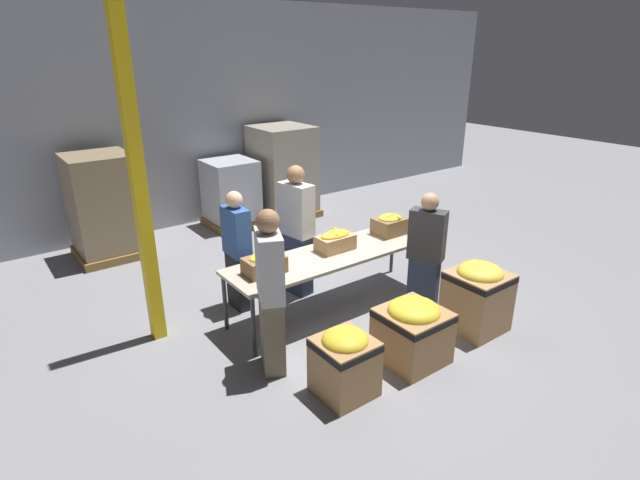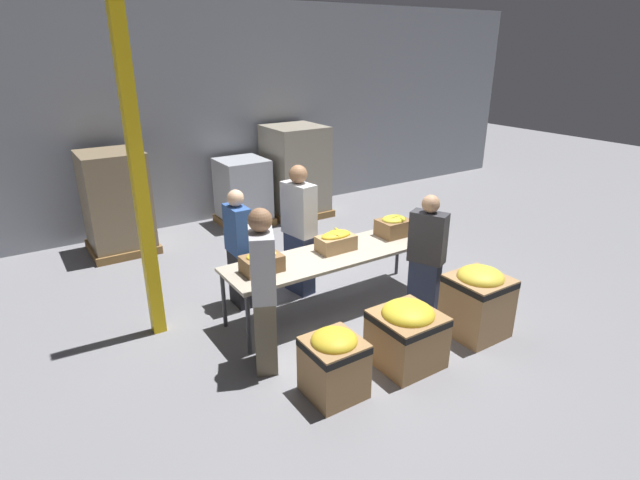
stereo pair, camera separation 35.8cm
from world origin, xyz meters
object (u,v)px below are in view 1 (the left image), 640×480
at_px(sorting_table, 334,256).
at_px(banana_box_0, 264,263).
at_px(donation_bin_1, 412,329).
at_px(pallet_stack_0, 283,172).
at_px(banana_box_1, 335,240).
at_px(volunteer_3, 237,252).
at_px(donation_bin_0, 345,361).
at_px(support_pillar, 137,170).
at_px(volunteer_1, 271,294).
at_px(volunteer_2, 297,232).
at_px(donation_bin_2, 477,295).
at_px(banana_box_2, 390,224).
at_px(pallet_stack_2, 231,194).
at_px(volunteer_0, 426,256).
at_px(pallet_stack_1, 104,207).

xyz_separation_m(sorting_table, banana_box_0, (-1.01, 0.01, 0.17)).
relative_size(donation_bin_1, pallet_stack_0, 0.41).
height_order(banana_box_1, volunteer_3, volunteer_3).
xyz_separation_m(donation_bin_0, donation_bin_1, (0.94, -0.00, 0.01)).
bearing_deg(volunteer_3, support_pillar, -87.03).
relative_size(donation_bin_1, support_pillar, 0.18).
xyz_separation_m(volunteer_1, pallet_stack_0, (2.88, 4.26, -0.01)).
bearing_deg(donation_bin_0, volunteer_1, 113.61).
distance_m(volunteer_2, donation_bin_1, 2.14).
bearing_deg(support_pillar, donation_bin_2, -33.95).
height_order(sorting_table, volunteer_3, volunteer_3).
xyz_separation_m(banana_box_2, pallet_stack_2, (-0.58, 3.62, -0.31)).
height_order(volunteer_0, support_pillar, support_pillar).
height_order(sorting_table, donation_bin_1, sorting_table).
height_order(banana_box_1, pallet_stack_1, pallet_stack_1).
bearing_deg(volunteer_0, sorting_table, 20.80).
relative_size(support_pillar, pallet_stack_1, 2.41).
bearing_deg(volunteer_1, sorting_table, -39.98).
xyz_separation_m(banana_box_2, pallet_stack_0, (0.53, 3.54, -0.04)).
xyz_separation_m(banana_box_1, banana_box_2, (0.96, 0.01, 0.01)).
distance_m(pallet_stack_0, pallet_stack_1, 3.41).
distance_m(donation_bin_0, pallet_stack_1, 5.06).
relative_size(volunteer_3, donation_bin_0, 2.25).
xyz_separation_m(volunteer_2, pallet_stack_1, (-1.72, 2.89, -0.07)).
bearing_deg(volunteer_2, support_pillar, -100.33).
xyz_separation_m(banana_box_0, pallet_stack_2, (1.46, 3.68, -0.29)).
xyz_separation_m(volunteer_1, support_pillar, (-0.76, 1.34, 1.12)).
bearing_deg(banana_box_2, banana_box_1, -179.39).
relative_size(banana_box_0, pallet_stack_1, 0.28).
relative_size(banana_box_0, pallet_stack_0, 0.26).
bearing_deg(pallet_stack_2, volunteer_0, -85.36).
bearing_deg(donation_bin_2, banana_box_0, 145.27).
bearing_deg(pallet_stack_2, banana_box_2, -80.86).
height_order(donation_bin_1, donation_bin_2, donation_bin_2).
xyz_separation_m(donation_bin_1, pallet_stack_1, (-1.80, 4.97, 0.44)).
xyz_separation_m(volunteer_2, donation_bin_0, (-0.86, -2.08, -0.52)).
relative_size(volunteer_3, donation_bin_1, 2.18).
relative_size(support_pillar, pallet_stack_0, 2.26).
height_order(banana_box_1, donation_bin_2, banana_box_1).
xyz_separation_m(banana_box_2, volunteer_2, (-1.15, 0.58, -0.03)).
relative_size(volunteer_1, pallet_stack_0, 1.00).
bearing_deg(volunteer_0, donation_bin_2, 175.76).
xyz_separation_m(volunteer_3, donation_bin_1, (0.92, -2.17, -0.40)).
xyz_separation_m(support_pillar, pallet_stack_1, (0.24, 2.85, -1.18)).
xyz_separation_m(banana_box_2, pallet_stack_1, (-2.87, 3.47, -0.10)).
distance_m(banana_box_1, donation_bin_1, 1.58).
distance_m(banana_box_2, donation_bin_1, 1.92).
distance_m(banana_box_2, support_pillar, 3.36).
bearing_deg(donation_bin_0, pallet_stack_1, 99.83).
height_order(volunteer_2, pallet_stack_2, volunteer_2).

